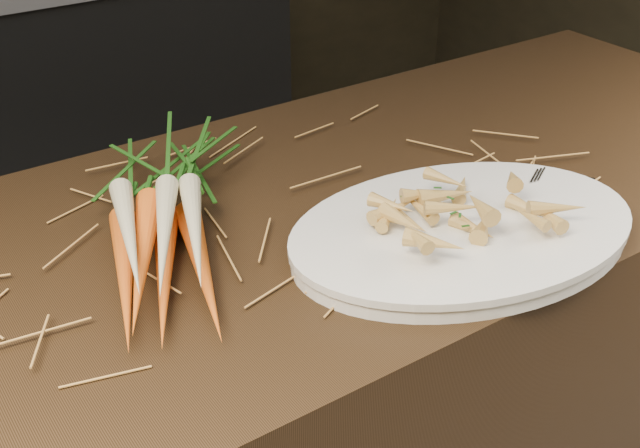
{
  "coord_description": "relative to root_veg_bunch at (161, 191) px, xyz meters",
  "views": [
    {
      "loc": [
        -0.32,
        -0.55,
        1.48
      ],
      "look_at": [
        0.16,
        0.17,
        0.96
      ],
      "focal_mm": 45.0,
      "sensor_mm": 36.0,
      "label": 1
    }
  ],
  "objects": [
    {
      "name": "root_veg_bunch",
      "position": [
        0.0,
        0.0,
        0.0
      ],
      "size": [
        0.35,
        0.54,
        0.1
      ],
      "rotation": [
        0.0,
        0.0,
        -0.43
      ],
      "color": "orange",
      "rests_on": "main_counter"
    },
    {
      "name": "back_counter",
      "position": [
        0.26,
        1.8,
        -0.53
      ],
      "size": [
        1.82,
        0.62,
        0.84
      ],
      "color": "black",
      "rests_on": "ground"
    },
    {
      "name": "straw_bedding",
      "position": [
        -0.04,
        -0.08,
        -0.04
      ],
      "size": [
        1.4,
        0.6,
        0.02
      ],
      "primitive_type": null,
      "color": "#AF7634",
      "rests_on": "main_counter"
    },
    {
      "name": "serving_fork",
      "position": [
        0.48,
        -0.33,
        -0.02
      ],
      "size": [
        0.17,
        0.11,
        0.0
      ],
      "primitive_type": "cube",
      "rotation": [
        0.0,
        0.0,
        -1.05
      ],
      "color": "silver",
      "rests_on": "serving_platter"
    },
    {
      "name": "serving_platter",
      "position": [
        0.31,
        -0.28,
        -0.04
      ],
      "size": [
        0.54,
        0.4,
        0.03
      ],
      "primitive_type": null,
      "rotation": [
        0.0,
        0.0,
        -0.18
      ],
      "color": "white",
      "rests_on": "main_counter"
    },
    {
      "name": "roasted_veg_heap",
      "position": [
        0.31,
        -0.28,
        0.0
      ],
      "size": [
        0.26,
        0.21,
        0.05
      ],
      "primitive_type": null,
      "rotation": [
        0.0,
        0.0,
        -0.18
      ],
      "color": "olive",
      "rests_on": "serving_platter"
    }
  ]
}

